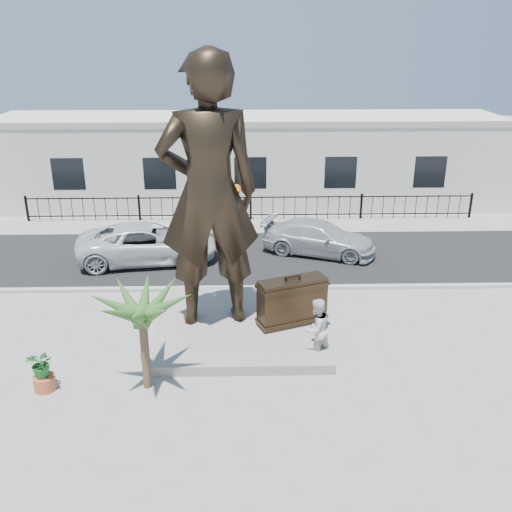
{
  "coord_description": "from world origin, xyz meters",
  "views": [
    {
      "loc": [
        -0.4,
        -14.34,
        8.75
      ],
      "look_at": [
        0.0,
        2.0,
        2.3
      ],
      "focal_mm": 40.0,
      "sensor_mm": 36.0,
      "label": 1
    }
  ],
  "objects_px": {
    "suitcase": "(292,302)",
    "tourist": "(316,329)",
    "statue": "(209,194)",
    "car_white": "(148,243)"
  },
  "relations": [
    {
      "from": "suitcase",
      "to": "tourist",
      "type": "distance_m",
      "value": 1.6
    },
    {
      "from": "statue",
      "to": "car_white",
      "type": "height_order",
      "value": "statue"
    },
    {
      "from": "tourist",
      "to": "car_white",
      "type": "distance_m",
      "value": 9.57
    },
    {
      "from": "statue",
      "to": "car_white",
      "type": "distance_m",
      "value": 7.27
    },
    {
      "from": "statue",
      "to": "car_white",
      "type": "bearing_deg",
      "value": -72.46
    },
    {
      "from": "suitcase",
      "to": "car_white",
      "type": "height_order",
      "value": "suitcase"
    },
    {
      "from": "suitcase",
      "to": "statue",
      "type": "bearing_deg",
      "value": 149.59
    },
    {
      "from": "statue",
      "to": "suitcase",
      "type": "height_order",
      "value": "statue"
    },
    {
      "from": "suitcase",
      "to": "car_white",
      "type": "bearing_deg",
      "value": 110.16
    },
    {
      "from": "suitcase",
      "to": "car_white",
      "type": "xyz_separation_m",
      "value": [
        -5.35,
        6.04,
        -0.26
      ]
    }
  ]
}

